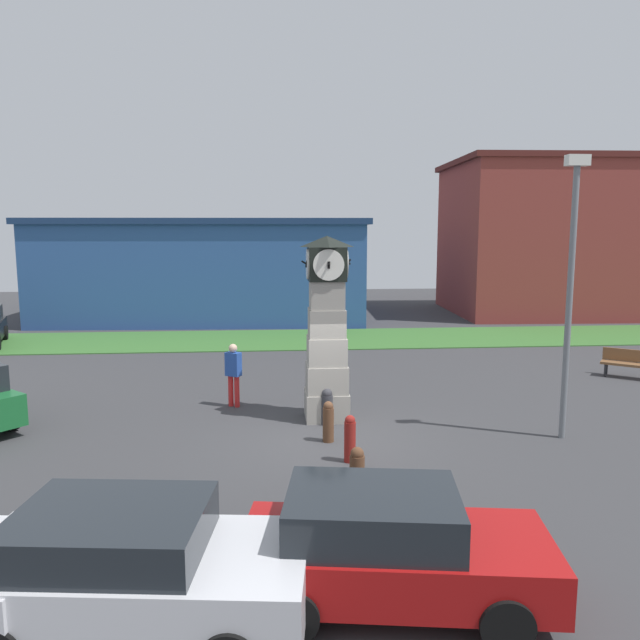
# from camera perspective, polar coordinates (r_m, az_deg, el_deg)

# --- Properties ---
(ground_plane) EXTENTS (71.75, 71.75, 0.00)m
(ground_plane) POSITION_cam_1_polar(r_m,az_deg,el_deg) (14.50, 0.66, -10.95)
(ground_plane) COLOR #38383A
(clock_tower) EXTENTS (1.24, 1.27, 4.62)m
(clock_tower) POSITION_cam_1_polar(r_m,az_deg,el_deg) (15.60, 0.62, -1.29)
(clock_tower) COLOR #9A958A
(clock_tower) RESTS_ON ground_plane
(bollard_near_tower) EXTENTS (0.29, 0.29, 0.91)m
(bollard_near_tower) POSITION_cam_1_polar(r_m,az_deg,el_deg) (15.50, 0.64, -7.88)
(bollard_near_tower) COLOR #333338
(bollard_near_tower) RESTS_ON ground_plane
(bollard_mid_row) EXTENTS (0.25, 0.25, 0.94)m
(bollard_mid_row) POSITION_cam_1_polar(r_m,az_deg,el_deg) (14.29, 0.76, -9.24)
(bollard_mid_row) COLOR brown
(bollard_mid_row) RESTS_ON ground_plane
(bollard_far_row) EXTENTS (0.24, 0.24, 1.00)m
(bollard_far_row) POSITION_cam_1_polar(r_m,az_deg,el_deg) (13.11, 2.75, -10.75)
(bollard_far_row) COLOR maroon
(bollard_far_row) RESTS_ON ground_plane
(bollard_end_row) EXTENTS (0.28, 0.28, 0.87)m
(bollard_end_row) POSITION_cam_1_polar(r_m,az_deg,el_deg) (11.69, 3.41, -13.52)
(bollard_end_row) COLOR brown
(bollard_end_row) RESTS_ON ground_plane
(car_near_tower) EXTENTS (4.23, 2.41, 1.51)m
(car_near_tower) POSITION_cam_1_polar(r_m,az_deg,el_deg) (8.31, -16.81, -20.89)
(car_near_tower) COLOR silver
(car_near_tower) RESTS_ON ground_plane
(car_by_building) EXTENTS (4.17, 2.32, 1.50)m
(car_by_building) POSITION_cam_1_polar(r_m,az_deg,el_deg) (8.52, 6.29, -19.94)
(car_by_building) COLOR #A51111
(car_by_building) RESTS_ON ground_plane
(bench) EXTENTS (1.60, 1.39, 0.90)m
(bench) POSITION_cam_1_polar(r_m,az_deg,el_deg) (22.61, 26.36, -3.42)
(bench) COLOR brown
(bench) RESTS_ON ground_plane
(pedestrian_near_bench) EXTENTS (0.47, 0.42, 1.73)m
(pedestrian_near_bench) POSITION_cam_1_polar(r_m,az_deg,el_deg) (17.05, -7.92, -4.62)
(pedestrian_near_bench) COLOR red
(pedestrian_near_bench) RESTS_ON ground_plane
(street_lamp_near_road) EXTENTS (0.50, 0.24, 6.39)m
(street_lamp_near_road) POSITION_cam_1_polar(r_m,az_deg,el_deg) (15.01, 21.94, 3.53)
(street_lamp_near_road) COLOR slate
(street_lamp_near_road) RESTS_ON ground_plane
(warehouse_blue_far) EXTENTS (17.50, 12.51, 5.31)m
(warehouse_blue_far) POSITION_cam_1_polar(r_m,az_deg,el_deg) (35.80, -10.00, 4.79)
(warehouse_blue_far) COLOR #2D5193
(warehouse_blue_far) RESTS_ON ground_plane
(storefront_low_left) EXTENTS (17.29, 9.81, 8.60)m
(storefront_low_left) POSITION_cam_1_polar(r_m,az_deg,el_deg) (39.32, 24.02, 6.90)
(storefront_low_left) COLOR maroon
(storefront_low_left) RESTS_ON ground_plane
(grass_verge_far) EXTENTS (43.05, 5.06, 0.04)m
(grass_verge_far) POSITION_cam_1_polar(r_m,az_deg,el_deg) (27.30, 0.03, -1.74)
(grass_verge_far) COLOR #386B2D
(grass_verge_far) RESTS_ON ground_plane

